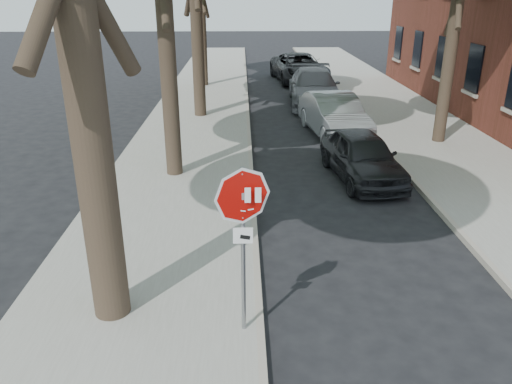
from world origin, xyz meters
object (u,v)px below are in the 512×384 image
car_b (334,115)px  car_c (314,87)px  car_a (362,156)px  stop_sign (243,220)px  car_d (299,68)px

car_b → car_c: size_ratio=0.83×
car_a → car_b: 4.49m
stop_sign → car_d: (3.29, 22.55, -1.17)m
car_b → car_d: 11.32m
car_a → car_d: car_d is taller
stop_sign → car_d: size_ratio=0.46×
car_c → car_b: bearing=-86.6°
car_d → stop_sign: bearing=-104.7°
car_a → car_b: car_b is taller
car_b → stop_sign: bearing=-114.1°
stop_sign → car_c: stop_sign is taller
stop_sign → car_d: bearing=81.7°
car_c → car_a: bearing=-86.6°
car_c → stop_sign: bearing=-98.0°
stop_sign → car_d: 22.82m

